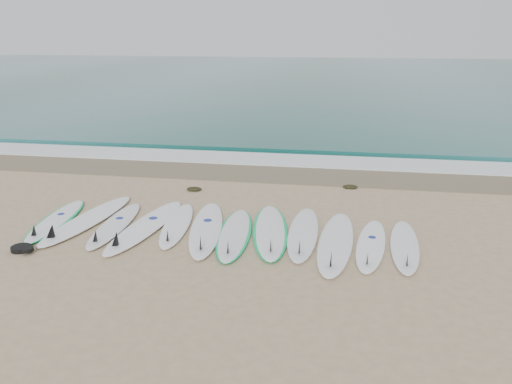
% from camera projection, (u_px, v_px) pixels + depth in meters
% --- Properties ---
extents(ground, '(120.00, 120.00, 0.00)m').
position_uv_depth(ground, '(222.00, 233.00, 9.28)').
color(ground, tan).
extents(ocean, '(120.00, 55.00, 0.03)m').
position_uv_depth(ocean, '(314.00, 76.00, 39.74)').
color(ocean, '#1D5A57').
rests_on(ocean, ground).
extents(wet_sand_band, '(120.00, 1.80, 0.01)m').
position_uv_depth(wet_sand_band, '(257.00, 173.00, 13.12)').
color(wet_sand_band, '#6F6249').
rests_on(wet_sand_band, ground).
extents(foam_band, '(120.00, 1.40, 0.04)m').
position_uv_depth(foam_band, '(265.00, 159.00, 14.43)').
color(foam_band, silver).
rests_on(foam_band, ground).
extents(wave_crest, '(120.00, 1.00, 0.10)m').
position_uv_depth(wave_crest, '(272.00, 147.00, 15.83)').
color(wave_crest, '#1D5A57').
rests_on(wave_crest, ground).
extents(surfboard_0, '(0.80, 2.41, 0.30)m').
position_uv_depth(surfboard_0, '(55.00, 220.00, 9.75)').
color(surfboard_0, white).
rests_on(surfboard_0, ground).
extents(surfboard_1, '(1.00, 2.96, 0.37)m').
position_uv_depth(surfboard_1, '(86.00, 220.00, 9.73)').
color(surfboard_1, white).
rests_on(surfboard_1, ground).
extents(surfboard_2, '(0.63, 2.44, 0.31)m').
position_uv_depth(surfboard_2, '(114.00, 225.00, 9.49)').
color(surfboard_2, silver).
rests_on(surfboard_2, ground).
extents(surfboard_3, '(0.93, 2.94, 0.37)m').
position_uv_depth(surfboard_3, '(144.00, 227.00, 9.40)').
color(surfboard_3, white).
rests_on(surfboard_3, ground).
extents(surfboard_4, '(0.78, 2.39, 0.30)m').
position_uv_depth(surfboard_4, '(176.00, 225.00, 9.51)').
color(surfboard_4, white).
rests_on(surfboard_4, ground).
extents(surfboard_5, '(1.04, 2.86, 0.36)m').
position_uv_depth(surfboard_5, '(206.00, 229.00, 9.30)').
color(surfboard_5, white).
rests_on(surfboard_5, ground).
extents(surfboard_6, '(0.82, 2.56, 0.32)m').
position_uv_depth(surfboard_6, '(234.00, 234.00, 9.11)').
color(surfboard_6, silver).
rests_on(surfboard_6, ground).
extents(surfboard_7, '(1.03, 2.77, 0.34)m').
position_uv_depth(surfboard_7, '(270.00, 231.00, 9.24)').
color(surfboard_7, white).
rests_on(surfboard_7, ground).
extents(surfboard_8, '(0.55, 2.62, 0.34)m').
position_uv_depth(surfboard_8, '(303.00, 233.00, 9.10)').
color(surfboard_8, white).
rests_on(surfboard_8, ground).
extents(surfboard_9, '(0.79, 2.91, 0.37)m').
position_uv_depth(surfboard_9, '(336.00, 243.00, 8.70)').
color(surfboard_9, white).
rests_on(surfboard_9, ground).
extents(surfboard_10, '(0.77, 2.39, 0.30)m').
position_uv_depth(surfboard_10, '(371.00, 245.00, 8.62)').
color(surfboard_10, white).
rests_on(surfboard_10, ground).
extents(surfboard_11, '(0.67, 2.38, 0.30)m').
position_uv_depth(surfboard_11, '(405.00, 246.00, 8.58)').
color(surfboard_11, white).
rests_on(surfboard_11, ground).
extents(seaweed_near, '(0.36, 0.28, 0.07)m').
position_uv_depth(seaweed_near, '(194.00, 189.00, 11.71)').
color(seaweed_near, black).
rests_on(seaweed_near, ground).
extents(seaweed_far, '(0.36, 0.28, 0.07)m').
position_uv_depth(seaweed_far, '(350.00, 187.00, 11.88)').
color(seaweed_far, black).
rests_on(seaweed_far, ground).
extents(leash_coil, '(0.46, 0.36, 0.11)m').
position_uv_depth(leash_coil, '(22.00, 249.00, 8.49)').
color(leash_coil, black).
rests_on(leash_coil, ground).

